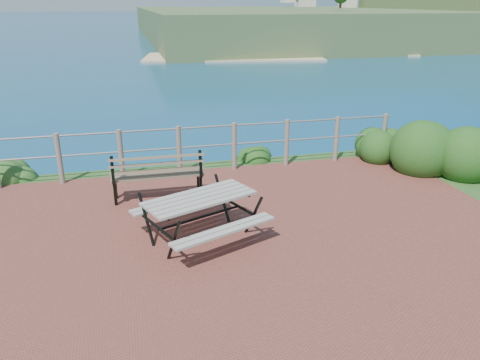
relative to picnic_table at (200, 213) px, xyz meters
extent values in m
cube|color=brown|center=(0.04, -0.44, -0.44)|extent=(10.00, 7.00, 0.12)
plane|color=#145C78|center=(0.04, 199.56, -0.44)|extent=(1200.00, 1200.00, 0.00)
cylinder|color=#6B5B4C|center=(-2.26, 2.91, 0.08)|extent=(0.10, 0.10, 1.00)
cylinder|color=#6B5B4C|center=(-1.11, 2.91, 0.08)|extent=(0.10, 0.10, 1.00)
cylinder|color=#6B5B4C|center=(0.04, 2.91, 0.08)|extent=(0.10, 0.10, 1.00)
cylinder|color=#6B5B4C|center=(1.19, 2.91, 0.08)|extent=(0.10, 0.10, 1.00)
cylinder|color=#6B5B4C|center=(2.34, 2.91, 0.08)|extent=(0.10, 0.10, 1.00)
cylinder|color=#6B5B4C|center=(3.49, 2.91, 0.08)|extent=(0.10, 0.10, 1.00)
cylinder|color=#6B5B4C|center=(4.64, 2.91, 0.08)|extent=(0.10, 0.10, 1.00)
cylinder|color=slate|center=(0.04, 2.91, 0.53)|extent=(9.40, 0.04, 0.04)
cylinder|color=slate|center=(0.04, 2.91, 0.13)|extent=(9.40, 0.04, 0.04)
cube|color=#406331|center=(140.04, 209.56, -6.44)|extent=(260.00, 180.00, 12.00)
cube|color=gray|center=(0.00, 0.00, 0.24)|extent=(1.74, 1.22, 0.04)
cube|color=gray|center=(0.00, 0.00, -0.02)|extent=(1.57, 0.83, 0.04)
cube|color=gray|center=(0.00, 0.00, -0.02)|extent=(1.57, 0.83, 0.04)
cylinder|color=black|center=(0.00, 0.00, -0.07)|extent=(1.29, 0.56, 0.04)
cube|color=brown|center=(-0.49, 1.72, 0.03)|extent=(1.62, 0.42, 0.04)
cube|color=brown|center=(-0.49, 1.72, 0.31)|extent=(1.62, 0.14, 0.37)
cube|color=black|center=(-0.49, 1.72, -0.19)|extent=(0.05, 0.06, 0.44)
cube|color=black|center=(-0.49, 1.72, -0.19)|extent=(0.05, 0.06, 0.44)
cube|color=black|center=(-0.49, 1.72, -0.19)|extent=(0.05, 0.06, 0.44)
cube|color=black|center=(-0.49, 1.72, -0.19)|extent=(0.05, 0.06, 0.44)
ellipsoid|color=#1E3D12|center=(5.26, 1.63, -0.44)|extent=(1.49, 1.49, 2.11)
ellipsoid|color=#1E3D12|center=(4.61, 2.95, -0.44)|extent=(1.01, 1.01, 1.44)
ellipsoid|color=#28491B|center=(-3.32, 3.55, -0.44)|extent=(0.89, 0.89, 0.67)
ellipsoid|color=#1E3D12|center=(1.92, 3.58, -0.44)|extent=(0.78, 0.78, 0.52)
camera|label=1|loc=(-0.91, -6.19, 2.91)|focal=35.00mm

